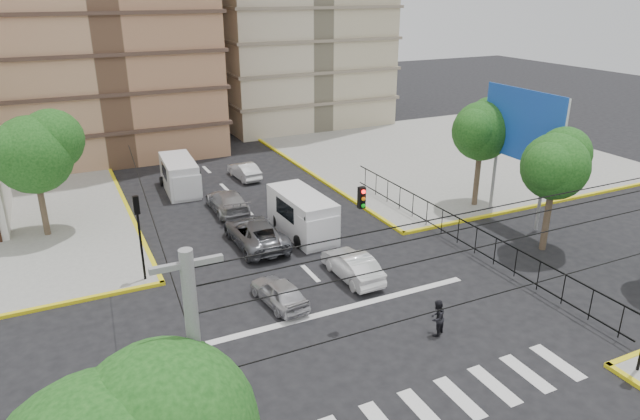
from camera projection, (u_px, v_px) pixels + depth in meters
ground at (358, 321)px, 25.13m from camera, size 160.00×160.00×0.00m
sidewalk_ne at (445, 155)px, 49.98m from camera, size 26.00×26.00×0.15m
crosswalk_stripes at (441, 404)px, 20.09m from camera, size 12.00×2.40×0.01m
stop_line at (345, 308)px, 26.13m from camera, size 13.00×0.40×0.01m
park_fence at (457, 245)px, 32.55m from camera, size 0.10×22.50×1.66m
billboard at (523, 127)px, 33.84m from camera, size 0.36×6.20×8.10m
tree_park_a at (556, 163)px, 30.30m from camera, size 4.41×3.60×6.83m
tree_park_c at (483, 128)px, 36.46m from camera, size 4.65×3.80×7.25m
tree_tudor at (34, 151)px, 31.85m from camera, size 5.39×4.40×7.43m
traffic_light_nw at (139, 224)px, 27.38m from camera, size 0.28×0.22×4.40m
traffic_light_hanging at (389, 212)px, 21.28m from camera, size 18.00×9.12×0.92m
van_right_lane at (304, 216)px, 33.41m from camera, size 2.38×5.60×2.49m
van_left_lane at (180, 177)px, 40.66m from camera, size 2.37×5.36×2.36m
car_silver_front_left at (279, 292)px, 26.28m from camera, size 1.93×3.84×1.25m
car_white_front_right at (352, 266)px, 28.61m from camera, size 1.54×4.24×1.39m
car_grey_mid_left at (256, 233)px, 32.27m from camera, size 2.54×5.49×1.52m
car_silver_rear_left at (227, 202)px, 37.14m from camera, size 2.15×5.02×1.44m
car_darkgrey_mid_right at (288, 194)px, 38.71m from camera, size 1.82×4.02×1.34m
car_white_rear_right at (244, 171)px, 43.71m from camera, size 1.63×3.96×1.28m
pedestrian_crosswalk at (437, 318)px, 23.87m from camera, size 0.98×0.91×1.61m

